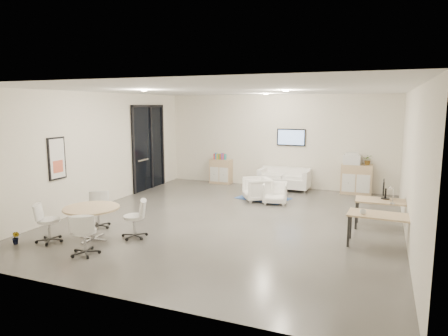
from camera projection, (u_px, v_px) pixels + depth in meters
room_shell at (231, 156)px, 9.77m from camera, size 9.60×10.60×4.80m
glass_door at (149, 145)px, 13.54m from camera, size 0.09×1.90×2.85m
artwork at (57, 159)px, 9.77m from camera, size 0.05×0.54×1.04m
wall_tv at (291, 137)px, 13.66m from camera, size 0.98×0.06×0.58m
ceiling_spots at (236, 92)px, 10.36m from camera, size 3.14×4.14×0.03m
sideboard_left at (221, 171)px, 14.61m from camera, size 0.79×0.41×0.88m
sideboard_right at (356, 179)px, 12.85m from camera, size 0.96×0.46×0.96m
books at (220, 156)px, 14.54m from camera, size 0.46×0.14×0.22m
printer at (352, 159)px, 12.81m from camera, size 0.53×0.45×0.37m
loveseat at (284, 179)px, 13.56m from camera, size 1.69×0.87×0.63m
blue_rug at (263, 198)px, 12.29m from camera, size 1.70×1.34×0.01m
armchair_left at (257, 188)px, 11.95m from camera, size 0.99×1.01×0.77m
armchair_right at (275, 192)px, 11.60m from camera, size 0.77×0.74×0.69m
desk_rear at (385, 203)px, 9.18m from camera, size 1.32×0.69×0.68m
desk_front at (381, 218)px, 8.03m from camera, size 1.31×0.71×0.67m
monitor at (384, 189)px, 9.29m from camera, size 0.20×0.50×0.44m
round_table at (92, 211)px, 8.44m from camera, size 1.16×1.16×0.71m
meeting_chairs at (92, 221)px, 8.47m from camera, size 2.30×2.30×0.82m
plant_cabinet at (368, 161)px, 12.63m from camera, size 0.30×0.33×0.25m
plant_floor at (16, 241)px, 8.23m from camera, size 0.21×0.31×0.12m
cup at (363, 211)px, 8.02m from camera, size 0.15×0.13×0.12m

